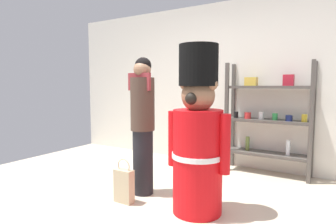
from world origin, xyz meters
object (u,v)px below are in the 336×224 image
object	(u,v)px
merchandise_shelf	(268,118)
person_shopper	(143,122)
shopping_bag	(124,185)
teddy_bear_guard	(198,139)

from	to	relation	value
merchandise_shelf	person_shopper	distance (m)	1.90
person_shopper	shopping_bag	world-z (taller)	person_shopper
person_shopper	merchandise_shelf	bearing A→B (deg)	55.22
merchandise_shelf	shopping_bag	world-z (taller)	merchandise_shelf
merchandise_shelf	teddy_bear_guard	distance (m)	1.70
merchandise_shelf	teddy_bear_guard	size ratio (longest dim) A/B	0.96
person_shopper	shopping_bag	xyz separation A→B (m)	(-0.02, -0.33, -0.67)
merchandise_shelf	person_shopper	xyz separation A→B (m)	(-1.08, -1.56, 0.04)
merchandise_shelf	teddy_bear_guard	xyz separation A→B (m)	(-0.31, -1.67, -0.07)
merchandise_shelf	person_shopper	size ratio (longest dim) A/B	1.00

